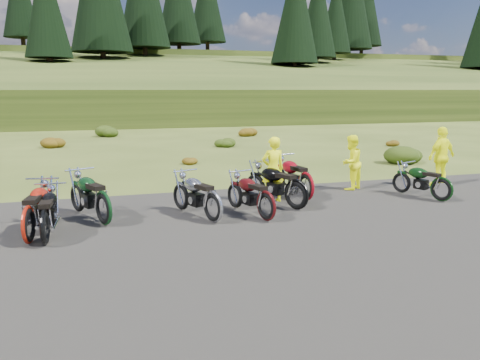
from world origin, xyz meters
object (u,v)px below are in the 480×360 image
object	(u,v)px
motorcycle_7	(441,202)
motorcycle_3	(213,224)
motorcycle_0	(46,246)
person_middle	(273,171)

from	to	relation	value
motorcycle_7	motorcycle_3	bearing A→B (deg)	72.35
motorcycle_0	motorcycle_3	world-z (taller)	motorcycle_3
motorcycle_3	person_middle	size ratio (longest dim) A/B	1.18
motorcycle_0	motorcycle_3	bearing A→B (deg)	-78.12
motorcycle_0	motorcycle_7	size ratio (longest dim) A/B	1.06
motorcycle_0	motorcycle_7	world-z (taller)	motorcycle_0
motorcycle_0	motorcycle_3	size ratio (longest dim) A/B	0.96
motorcycle_3	motorcycle_7	xyz separation A→B (m)	(6.38, 0.25, 0.00)
motorcycle_0	person_middle	distance (m)	5.94
motorcycle_7	person_middle	distance (m)	4.63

